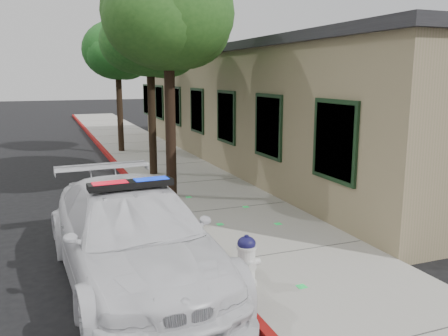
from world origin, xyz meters
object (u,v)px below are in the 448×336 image
fire_hydrant (246,260)px  street_tree_mid (150,41)px  police_car (133,236)px  street_tree_near (169,19)px  clapboard_building (292,105)px  street_tree_far (119,53)px

fire_hydrant → street_tree_mid: size_ratio=0.14×
police_car → street_tree_near: 6.24m
police_car → clapboard_building: bearing=45.7°
street_tree_near → street_tree_mid: bearing=86.0°
street_tree_near → police_car: bearing=-112.2°
police_car → fire_hydrant: police_car is taller
clapboard_building → street_tree_mid: street_tree_mid is taller
clapboard_building → street_tree_far: (-5.95, 3.71, 2.02)m
police_car → street_tree_mid: (2.07, 7.57, 3.52)m
police_car → street_tree_near: size_ratio=0.91×
street_tree_mid → street_tree_far: street_tree_mid is taller
clapboard_building → police_car: clapboard_building is taller
clapboard_building → street_tree_near: size_ratio=3.49×
police_car → street_tree_near: street_tree_near is taller
street_tree_mid → street_tree_far: bearing=92.0°
clapboard_building → police_car: size_ratio=3.81×
fire_hydrant → street_tree_near: street_tree_near is taller
police_car → street_tree_mid: street_tree_mid is taller
clapboard_building → street_tree_near: (-5.98, -4.39, 2.49)m
clapboard_building → street_tree_mid: (-5.77, -1.37, 2.18)m
street_tree_near → street_tree_mid: (0.21, 3.02, -0.31)m
fire_hydrant → street_tree_near: size_ratio=0.13×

